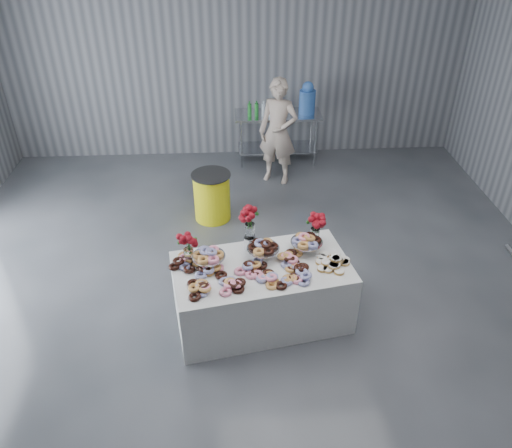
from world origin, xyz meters
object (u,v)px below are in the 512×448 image
at_px(water_jug, 307,99).
at_px(trash_barrel, 212,196).
at_px(display_table, 262,293).
at_px(prep_table, 278,129).
at_px(person, 278,132).

xyz_separation_m(water_jug, trash_barrel, (-1.64, -1.87, -0.78)).
bearing_deg(water_jug, trash_barrel, -131.27).
distance_m(display_table, prep_table, 4.09).
distance_m(display_table, trash_barrel, 2.25).
xyz_separation_m(prep_table, water_jug, (0.50, -0.00, 0.53)).
xyz_separation_m(prep_table, trash_barrel, (-1.14, -1.87, -0.25)).
distance_m(prep_table, water_jug, 0.73).
height_order(person, trash_barrel, person).
relative_size(prep_table, trash_barrel, 2.04).
bearing_deg(display_table, prep_table, 82.21).
relative_size(water_jug, person, 0.32).
distance_m(display_table, water_jug, 4.25).
height_order(prep_table, trash_barrel, prep_table).
bearing_deg(prep_table, person, -95.21).
height_order(water_jug, trash_barrel, water_jug).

